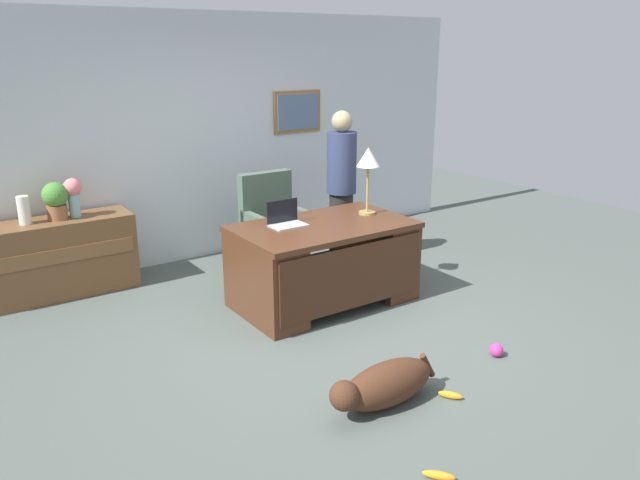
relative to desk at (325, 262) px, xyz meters
The scene contains 15 objects.
ground_plane 0.76m from the desk, 110.91° to the right, with size 12.00×12.00×0.00m, color #4C5651.
back_wall 2.22m from the desk, 96.36° to the left, with size 7.00×0.16×2.70m.
desk is the anchor object (origin of this frame).
credenza 2.62m from the desk, 140.96° to the left, with size 1.49×0.50×0.75m.
armchair 1.05m from the desk, 86.55° to the left, with size 0.60×0.59×1.06m.
person_standing 1.24m from the desk, 46.08° to the left, with size 0.32×0.32×1.69m.
dog_lying 1.82m from the desk, 112.31° to the right, with size 0.92×0.31×0.30m.
laptop 0.55m from the desk, 147.57° to the left, with size 0.32×0.22×0.22m.
desk_lamp 1.04m from the desk, ahead, with size 0.22×0.22×0.65m.
vase_with_flowers 2.50m from the desk, 137.36° to the left, with size 0.17×0.17×0.38m.
vase_empty 2.82m from the desk, 143.64° to the left, with size 0.11×0.11×0.27m, color silver.
potted_plant 2.61m from the desk, 139.83° to the left, with size 0.24×0.24×0.36m.
dog_toy_ball 1.75m from the desk, 73.11° to the right, with size 0.11×0.11×0.11m, color #D8338C.
dog_toy_bone 2.62m from the desk, 110.67° to the right, with size 0.19×0.05×0.05m, color orange.
dog_toy_plush 1.92m from the desk, 97.49° to the right, with size 0.17×0.05×0.05m, color orange.
Camera 1 is at (-2.90, -3.86, 2.34)m, focal length 34.83 mm.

